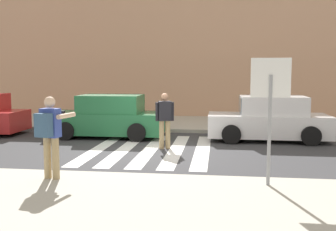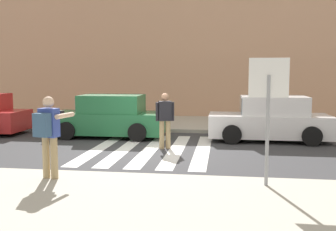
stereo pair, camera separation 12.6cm
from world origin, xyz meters
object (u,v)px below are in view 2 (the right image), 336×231
Objects in this scene: photographer_with_backpack at (48,130)px; parked_car_white at (270,120)px; pedestrian_crossing at (165,118)px; parked_car_green at (109,117)px; stop_sign at (268,93)px.

parked_car_white is at bearing 50.02° from photographer_with_backpack.
photographer_with_backpack is 1.00× the size of pedestrian_crossing.
photographer_with_backpack is at bearing -85.10° from parked_car_green.
parked_car_white is at bearing 29.93° from pedestrian_crossing.
photographer_with_backpack is 0.42× the size of parked_car_green.
photographer_with_backpack is 6.24m from parked_car_green.
stop_sign is 0.61× the size of parked_car_white.
parked_car_white is at bearing 0.00° from parked_car_green.
pedestrian_crossing is (1.82, 4.25, -0.19)m from photographer_with_backpack.
stop_sign reaches higher than photographer_with_backpack.
stop_sign is 1.45× the size of photographer_with_backpack.
pedestrian_crossing is (-2.63, 4.12, -0.98)m from stop_sign.
pedestrian_crossing is at bearing 122.59° from stop_sign.
stop_sign reaches higher than parked_car_white.
stop_sign is at bearing -57.41° from pedestrian_crossing.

